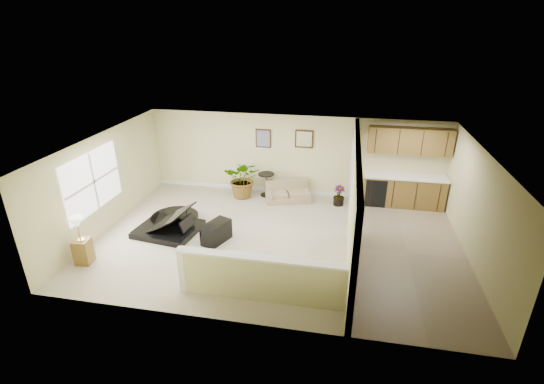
% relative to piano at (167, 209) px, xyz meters
% --- Properties ---
extents(floor, '(9.00, 9.00, 0.00)m').
position_rel_piano_xyz_m(floor, '(2.88, -0.05, -0.60)').
color(floor, tan).
rests_on(floor, ground).
extents(back_wall, '(9.00, 0.04, 2.50)m').
position_rel_piano_xyz_m(back_wall, '(2.88, 2.95, 0.65)').
color(back_wall, '#CDC78B').
rests_on(back_wall, floor).
extents(front_wall, '(9.00, 0.04, 2.50)m').
position_rel_piano_xyz_m(front_wall, '(2.88, -3.05, 0.65)').
color(front_wall, '#CDC78B').
rests_on(front_wall, floor).
extents(left_wall, '(0.04, 6.00, 2.50)m').
position_rel_piano_xyz_m(left_wall, '(-1.62, -0.05, 0.65)').
color(left_wall, '#CDC78B').
rests_on(left_wall, floor).
extents(right_wall, '(0.04, 6.00, 2.50)m').
position_rel_piano_xyz_m(right_wall, '(7.38, -0.05, 0.65)').
color(right_wall, '#CDC78B').
rests_on(right_wall, floor).
extents(ceiling, '(9.00, 6.00, 0.04)m').
position_rel_piano_xyz_m(ceiling, '(2.88, -0.05, 1.90)').
color(ceiling, silver).
rests_on(ceiling, back_wall).
extents(kitchen_vinyl, '(2.70, 6.00, 0.01)m').
position_rel_piano_xyz_m(kitchen_vinyl, '(6.03, -0.05, -0.59)').
color(kitchen_vinyl, gray).
rests_on(kitchen_vinyl, floor).
extents(interior_partition, '(0.18, 5.99, 2.50)m').
position_rel_piano_xyz_m(interior_partition, '(4.68, 0.21, 0.62)').
color(interior_partition, '#CDC78B').
rests_on(interior_partition, floor).
extents(pony_half_wall, '(3.42, 0.22, 1.00)m').
position_rel_piano_xyz_m(pony_half_wall, '(2.96, -2.35, -0.08)').
color(pony_half_wall, '#CDC78B').
rests_on(pony_half_wall, floor).
extents(left_window, '(0.05, 2.15, 1.45)m').
position_rel_piano_xyz_m(left_window, '(-1.60, -0.55, 0.85)').
color(left_window, white).
rests_on(left_window, left_wall).
extents(wall_art_left, '(0.48, 0.04, 0.58)m').
position_rel_piano_xyz_m(wall_art_left, '(1.93, 2.93, 1.15)').
color(wall_art_left, '#322012').
rests_on(wall_art_left, back_wall).
extents(wall_mirror, '(0.55, 0.04, 0.55)m').
position_rel_piano_xyz_m(wall_mirror, '(3.18, 2.93, 1.20)').
color(wall_mirror, '#322012').
rests_on(wall_mirror, back_wall).
extents(kitchen_cabinets, '(2.36, 0.65, 2.33)m').
position_rel_piano_xyz_m(kitchen_cabinets, '(6.07, 2.69, 0.27)').
color(kitchen_cabinets, brown).
rests_on(kitchen_cabinets, floor).
extents(piano, '(1.91, 1.96, 1.43)m').
position_rel_piano_xyz_m(piano, '(0.00, 0.00, 0.00)').
color(piano, black).
rests_on(piano, floor).
extents(piano_bench, '(0.66, 0.87, 0.52)m').
position_rel_piano_xyz_m(piano_bench, '(1.43, -0.38, -0.34)').
color(piano_bench, black).
rests_on(piano_bench, floor).
extents(loveseat, '(1.52, 1.10, 0.75)m').
position_rel_piano_xyz_m(loveseat, '(2.80, 2.41, -0.31)').
color(loveseat, tan).
rests_on(loveseat, floor).
extents(accent_table, '(0.50, 0.50, 0.73)m').
position_rel_piano_xyz_m(accent_table, '(2.08, 2.60, -0.13)').
color(accent_table, black).
rests_on(accent_table, floor).
extents(palm_plant, '(1.12, 0.98, 1.21)m').
position_rel_piano_xyz_m(palm_plant, '(1.42, 2.37, -0.00)').
color(palm_plant, black).
rests_on(palm_plant, floor).
extents(small_plant, '(0.41, 0.41, 0.60)m').
position_rel_piano_xyz_m(small_plant, '(4.33, 2.34, -0.34)').
color(small_plant, black).
rests_on(small_plant, floor).
extents(lamp_stand, '(0.38, 0.38, 1.16)m').
position_rel_piano_xyz_m(lamp_stand, '(-1.23, -1.82, -0.11)').
color(lamp_stand, brown).
rests_on(lamp_stand, floor).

